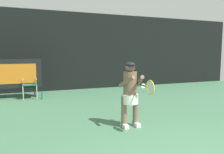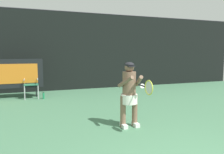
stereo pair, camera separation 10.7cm
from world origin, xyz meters
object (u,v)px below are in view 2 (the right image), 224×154
(umpire_chair, at_px, (31,82))
(scoreboard, at_px, (13,74))
(water_bottle, at_px, (44,96))
(tennis_player, at_px, (129,91))
(tennis_racket, at_px, (148,87))

(umpire_chair, bearing_deg, scoreboard, 161.66)
(scoreboard, height_order, water_bottle, scoreboard)
(umpire_chair, relative_size, tennis_player, 0.71)
(scoreboard, xyz_separation_m, tennis_racket, (2.95, -5.13, 0.07))
(umpire_chair, relative_size, water_bottle, 4.08)
(umpire_chair, distance_m, water_bottle, 0.74)
(umpire_chair, bearing_deg, tennis_player, -62.97)
(water_bottle, distance_m, tennis_player, 4.36)
(scoreboard, height_order, tennis_racket, scoreboard)
(tennis_player, bearing_deg, scoreboard, 122.23)
(scoreboard, distance_m, tennis_racket, 5.92)
(scoreboard, xyz_separation_m, tennis_player, (2.83, -4.48, -0.11))
(water_bottle, height_order, tennis_racket, tennis_racket)
(tennis_player, bearing_deg, tennis_racket, -78.91)
(scoreboard, distance_m, water_bottle, 1.46)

